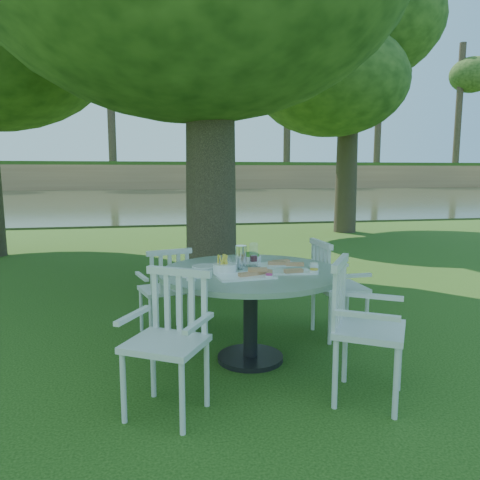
% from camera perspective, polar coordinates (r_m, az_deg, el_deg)
% --- Properties ---
extents(ground, '(140.00, 140.00, 0.00)m').
position_cam_1_polar(ground, '(5.15, 0.45, -9.73)').
color(ground, '#183A0C').
rests_on(ground, ground).
extents(table, '(1.52, 1.52, 0.78)m').
position_cam_1_polar(table, '(3.93, 1.29, -5.63)').
color(table, black).
rests_on(table, ground).
extents(chair_ne, '(0.46, 0.49, 0.94)m').
position_cam_1_polar(chair_ne, '(4.60, 11.02, -4.92)').
color(chair_ne, silver).
rests_on(chair_ne, ground).
extents(chair_nw, '(0.53, 0.51, 0.87)m').
position_cam_1_polar(chair_nw, '(4.58, -8.91, -5.45)').
color(chair_nw, silver).
rests_on(chair_nw, ground).
extents(chair_sw, '(0.64, 0.63, 0.94)m').
position_cam_1_polar(chair_sw, '(3.20, -8.27, -10.70)').
color(chair_sw, silver).
rests_on(chair_sw, ground).
extents(chair_se, '(0.66, 0.67, 0.99)m').
position_cam_1_polar(chair_se, '(3.41, 13.92, -9.22)').
color(chair_se, silver).
rests_on(chair_se, ground).
extents(tableware, '(1.19, 0.83, 0.21)m').
position_cam_1_polar(tableware, '(3.90, 0.56, -3.13)').
color(tableware, white).
rests_on(tableware, table).
extents(river, '(100.00, 28.00, 0.12)m').
position_cam_1_polar(river, '(27.85, -9.32, 4.91)').
color(river, '#2C331E').
rests_on(river, ground).
extents(far_bank, '(100.00, 18.00, 15.20)m').
position_cam_1_polar(far_bank, '(46.27, -10.06, 15.20)').
color(far_bank, '#A2734B').
rests_on(far_bank, ground).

